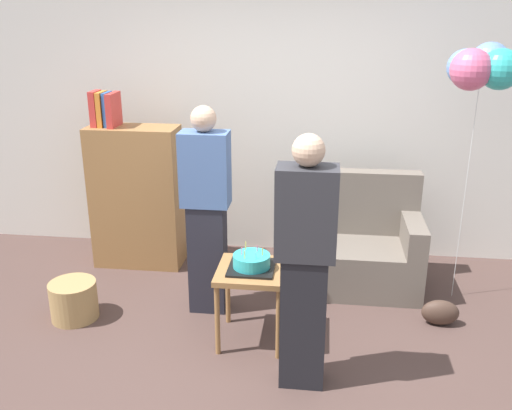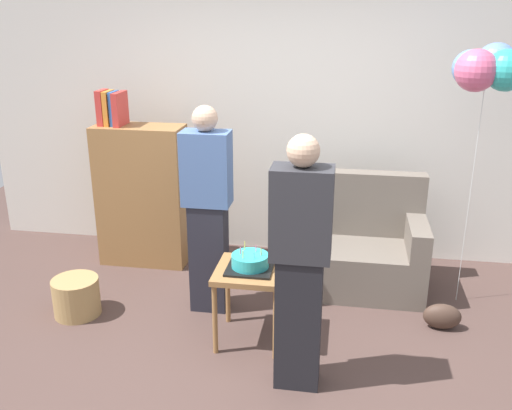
# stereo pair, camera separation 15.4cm
# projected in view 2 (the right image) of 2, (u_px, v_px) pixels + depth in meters

# --- Properties ---
(ground_plane) EXTENTS (8.00, 8.00, 0.00)m
(ground_plane) POSITION_uv_depth(u_px,v_px,m) (250.00, 367.00, 3.77)
(ground_plane) COLOR #4C3833
(wall_back) EXTENTS (6.00, 0.10, 2.70)m
(wall_back) POSITION_uv_depth(u_px,v_px,m) (288.00, 114.00, 5.23)
(wall_back) COLOR silver
(wall_back) RESTS_ON ground_plane
(couch) EXTENTS (1.10, 0.70, 0.96)m
(couch) POSITION_uv_depth(u_px,v_px,m) (358.00, 248.00, 4.79)
(couch) COLOR #6B6056
(couch) RESTS_ON ground_plane
(bookshelf) EXTENTS (0.80, 0.36, 1.61)m
(bookshelf) POSITION_uv_depth(u_px,v_px,m) (142.00, 193.00, 5.15)
(bookshelf) COLOR olive
(bookshelf) RESTS_ON ground_plane
(side_table) EXTENTS (0.48, 0.48, 0.57)m
(side_table) POSITION_uv_depth(u_px,v_px,m) (250.00, 279.00, 3.94)
(side_table) COLOR olive
(side_table) RESTS_ON ground_plane
(birthday_cake) EXTENTS (0.32, 0.32, 0.17)m
(birthday_cake) POSITION_uv_depth(u_px,v_px,m) (250.00, 262.00, 3.90)
(birthday_cake) COLOR black
(birthday_cake) RESTS_ON side_table
(person_blowing_candles) EXTENTS (0.36, 0.22, 1.63)m
(person_blowing_candles) POSITION_uv_depth(u_px,v_px,m) (208.00, 210.00, 4.26)
(person_blowing_candles) COLOR #23232D
(person_blowing_candles) RESTS_ON ground_plane
(person_holding_cake) EXTENTS (0.36, 0.22, 1.63)m
(person_holding_cake) POSITION_uv_depth(u_px,v_px,m) (300.00, 265.00, 3.36)
(person_holding_cake) COLOR black
(person_holding_cake) RESTS_ON ground_plane
(wicker_basket) EXTENTS (0.36, 0.36, 0.30)m
(wicker_basket) POSITION_uv_depth(u_px,v_px,m) (76.00, 297.00, 4.38)
(wicker_basket) COLOR #A88451
(wicker_basket) RESTS_ON ground_plane
(handbag) EXTENTS (0.28, 0.14, 0.20)m
(handbag) POSITION_uv_depth(u_px,v_px,m) (442.00, 316.00, 4.20)
(handbag) COLOR #473328
(handbag) RESTS_ON ground_plane
(balloon_bunch) EXTENTS (0.50, 0.45, 2.05)m
(balloon_bunch) POSITION_uv_depth(u_px,v_px,m) (488.00, 68.00, 4.02)
(balloon_bunch) COLOR silver
(balloon_bunch) RESTS_ON ground_plane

